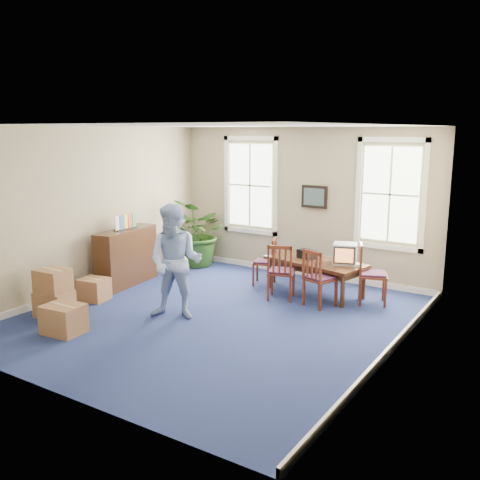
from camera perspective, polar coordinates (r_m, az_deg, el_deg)
The scene contains 25 objects.
floor at distance 9.23m, azimuth -2.56°, elevation -8.19°, with size 6.50×6.50×0.00m, color navy.
ceiling at distance 8.68m, azimuth -2.75°, elevation 12.09°, with size 6.50×6.50×0.00m, color white.
wall_back at distance 11.59m, azimuth 6.67°, elevation 3.99°, with size 6.50×6.50×0.00m, color tan.
wall_front at distance 6.50m, azimuth -19.41°, elevation -2.68°, with size 6.50×6.50×0.00m, color tan.
wall_left at distance 10.81m, azimuth -15.78°, elevation 3.07°, with size 6.50×6.50×0.00m, color tan.
wall_right at distance 7.53m, azimuth 16.36°, elevation -0.58°, with size 6.50×6.50×0.00m, color tan.
baseboard_back at distance 11.87m, azimuth 6.43°, elevation -3.41°, with size 6.00×0.04×0.12m, color white.
baseboard_left at distance 11.11m, azimuth -15.24°, elevation -4.81°, with size 0.04×6.50×0.12m, color white.
baseboard_right at distance 7.99m, azimuth 15.51°, elevation -11.41°, with size 0.04×6.50×0.12m, color white.
window_left at distance 12.16m, azimuth 1.12°, elevation 5.85°, with size 1.40×0.12×2.20m, color white, non-canonical shape.
window_right at distance 10.85m, azimuth 15.74°, elevation 4.70°, with size 1.40×0.12×2.20m, color white, non-canonical shape.
wall_picture at distance 11.40m, azimuth 7.93°, elevation 4.59°, with size 0.58×0.06×0.48m, color black, non-canonical shape.
conference_table at distance 10.53m, azimuth 8.03°, elevation -3.90°, with size 1.94×0.88×0.66m, color #3F2413, non-canonical shape.
crt_tv at distance 10.22m, azimuth 11.13°, elevation -1.44°, with size 0.43×0.47×0.39m, color #B7B7BC, non-canonical shape.
game_console at distance 10.13m, azimuth 12.39°, elevation -2.60°, with size 0.15×0.19×0.05m, color white.
equipment_bag at distance 10.55m, azimuth 7.10°, elevation -1.50°, with size 0.34×0.22×0.17m, color black.
chair_near_left at distance 10.07m, azimuth 4.43°, elevation -3.32°, with size 0.48×0.48×1.07m, color maroon, non-canonical shape.
chair_near_right at distance 9.74m, azimuth 8.55°, elevation -4.00°, with size 0.47×0.47×1.05m, color maroon, non-canonical shape.
chair_end_left at distance 10.99m, azimuth 2.61°, elevation -2.30°, with size 0.43×0.43×0.96m, color maroon, non-canonical shape.
chair_end_right at distance 10.07m, azimuth 14.00°, elevation -3.52°, with size 0.50×0.50×1.11m, color maroon, non-canonical shape.
man at distance 8.98m, azimuth -6.89°, elevation -2.35°, with size 0.95×0.74×1.95m, color #95B0E0.
credenza at distance 11.20m, azimuth -12.02°, elevation -1.64°, with size 0.44×1.54×1.21m, color #3F2413.
brochure_rack at distance 11.04m, azimuth -12.11°, elevation 2.24°, with size 0.13×0.74×0.32m, color #99999E, non-canonical shape.
potted_plant at distance 12.43m, azimuth -4.33°, elevation 0.78°, with size 1.43×1.24×1.59m, color #224616.
cardboard_boxes at distance 9.56m, azimuth -17.93°, elevation -5.31°, with size 1.53×1.53×0.87m, color #9D6B44, non-canonical shape.
Camera 1 is at (5.01, -7.09, 3.14)m, focal length 40.00 mm.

